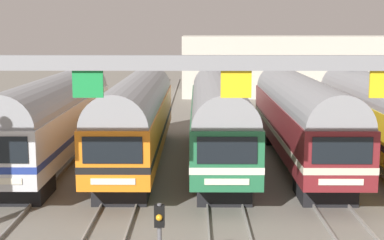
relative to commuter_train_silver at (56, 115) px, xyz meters
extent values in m
plane|color=gray|center=(8.67, 0.00, -2.69)|extent=(160.00, 160.00, 0.00)
cube|color=gray|center=(-0.72, 17.00, -2.61)|extent=(0.07, 70.00, 0.15)
cube|color=gray|center=(0.72, 17.00, -2.61)|extent=(0.07, 70.00, 0.15)
cube|color=gray|center=(3.62, 17.00, -2.61)|extent=(0.07, 70.00, 0.15)
cube|color=gray|center=(5.05, 17.00, -2.61)|extent=(0.07, 70.00, 0.15)
cube|color=gray|center=(7.95, 17.00, -2.61)|extent=(0.07, 70.00, 0.15)
cube|color=gray|center=(9.39, 17.00, -2.61)|extent=(0.07, 70.00, 0.15)
cube|color=gray|center=(12.29, 17.00, -2.61)|extent=(0.07, 70.00, 0.15)
cube|color=gray|center=(13.73, 17.00, -2.61)|extent=(0.07, 70.00, 0.15)
cube|color=gray|center=(16.63, 17.00, -2.61)|extent=(0.07, 70.00, 0.15)
cube|color=gray|center=(18.06, 17.00, -2.61)|extent=(0.07, 70.00, 0.15)
cube|color=silver|center=(0.00, 0.00, -0.46)|extent=(2.85, 18.00, 2.35)
cube|color=navy|center=(0.00, 0.00, -0.82)|extent=(2.88, 18.02, 0.28)
cylinder|color=gray|center=(0.00, 0.00, 0.71)|extent=(2.74, 17.64, 2.74)
cube|color=silver|center=(0.00, -9.02, -1.21)|extent=(1.71, 0.05, 0.24)
cube|color=black|center=(0.00, -6.30, -2.16)|extent=(2.28, 2.60, 1.05)
cube|color=black|center=(0.00, 6.30, -2.16)|extent=(2.28, 2.60, 1.05)
cube|color=#4C4C51|center=(0.00, 5.04, 2.26)|extent=(1.10, 1.10, 0.20)
cube|color=orange|center=(4.34, 0.00, -0.46)|extent=(2.85, 18.00, 2.35)
cube|color=black|center=(4.34, 0.00, -0.82)|extent=(2.88, 18.02, 0.28)
cylinder|color=gray|center=(4.34, 0.00, 0.71)|extent=(2.74, 17.64, 2.74)
cube|color=black|center=(4.34, -9.02, 0.01)|extent=(2.28, 0.06, 1.03)
cube|color=silver|center=(4.34, -9.02, -1.21)|extent=(1.71, 0.05, 0.24)
cube|color=black|center=(4.34, -6.30, -2.16)|extent=(2.28, 2.60, 1.05)
cube|color=black|center=(4.34, 6.30, -2.16)|extent=(2.28, 2.60, 1.05)
cube|color=#236B42|center=(8.67, 0.00, -0.46)|extent=(2.85, 18.00, 2.35)
cube|color=silver|center=(8.67, 0.00, -0.82)|extent=(2.88, 18.02, 0.28)
cylinder|color=gray|center=(8.67, 0.00, 0.71)|extent=(2.74, 17.64, 2.74)
cube|color=black|center=(8.67, -9.02, 0.01)|extent=(2.28, 0.06, 1.03)
cube|color=silver|center=(8.67, -9.02, -1.21)|extent=(1.71, 0.05, 0.24)
cube|color=black|center=(8.67, -6.30, -2.16)|extent=(2.28, 2.60, 1.05)
cube|color=black|center=(8.67, 6.30, -2.16)|extent=(2.28, 2.60, 1.05)
cube|color=#4C4C51|center=(8.67, 5.04, 2.26)|extent=(1.10, 1.10, 0.20)
cube|color=maroon|center=(13.01, 0.00, -0.46)|extent=(2.85, 18.00, 2.35)
cube|color=beige|center=(13.01, 0.00, -0.82)|extent=(2.88, 18.02, 0.28)
cylinder|color=gray|center=(13.01, 0.00, 0.71)|extent=(2.74, 17.64, 2.74)
cube|color=black|center=(13.01, -9.02, 0.01)|extent=(2.28, 0.06, 1.03)
cube|color=silver|center=(13.01, -9.02, -1.21)|extent=(1.71, 0.05, 0.24)
cube|color=black|center=(13.01, -6.30, -2.16)|extent=(2.28, 2.60, 1.05)
cube|color=black|center=(13.01, 6.30, -2.16)|extent=(2.28, 2.60, 1.05)
cube|color=gold|center=(17.34, 0.00, -0.46)|extent=(2.85, 18.00, 2.35)
cube|color=black|center=(17.34, 0.00, -0.82)|extent=(2.88, 18.02, 0.28)
cylinder|color=gray|center=(17.34, 0.00, 0.71)|extent=(2.74, 17.64, 2.74)
cube|color=black|center=(17.34, 6.30, -2.16)|extent=(2.28, 2.60, 1.05)
cube|color=#4C4C51|center=(17.34, 5.04, 2.26)|extent=(1.10, 1.10, 0.20)
cube|color=gray|center=(8.67, -13.50, 3.56)|extent=(22.14, 0.32, 0.44)
cube|color=#198C3F|center=(4.34, -13.50, 2.94)|extent=(0.90, 0.08, 0.80)
cube|color=yellow|center=(8.67, -13.50, 2.94)|extent=(0.90, 0.08, 0.80)
cube|color=black|center=(6.50, -15.10, -0.53)|extent=(0.28, 0.24, 0.60)
sphere|color=orange|center=(6.50, -15.24, -0.53)|extent=(0.18, 0.18, 0.18)
cube|color=beige|center=(19.75, 33.66, 0.52)|extent=(27.53, 10.00, 6.42)
camera|label=1|loc=(7.53, -30.25, 4.55)|focal=53.85mm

